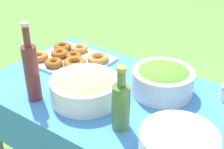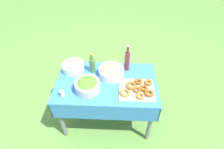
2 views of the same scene
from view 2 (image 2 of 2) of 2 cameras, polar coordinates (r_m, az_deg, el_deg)
ground_plane at (r=2.65m, az=-1.49°, el=-13.65°), size 14.00×14.00×0.00m
picnic_table at (r=2.17m, az=-1.77°, el=-4.46°), size 1.20×0.73×0.73m
salad_bowl at (r=1.97m, az=-8.00°, el=-3.46°), size 0.28×0.28×0.14m
pasta_bowl at (r=2.13m, az=-0.21°, el=1.01°), size 0.31×0.31×0.13m
donut_platter at (r=2.00m, az=8.36°, el=-4.73°), size 0.43×0.35×0.05m
plate_stack at (r=2.28m, az=-12.54°, el=2.43°), size 0.28×0.28×0.10m
olive_oil_bottle at (r=2.18m, az=-6.43°, el=3.23°), size 0.07×0.07×0.27m
wine_bottle at (r=2.18m, az=4.96°, el=4.61°), size 0.06×0.06×0.36m
salt_shaker at (r=1.99m, az=-15.93°, el=-5.96°), size 0.05×0.05×0.07m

